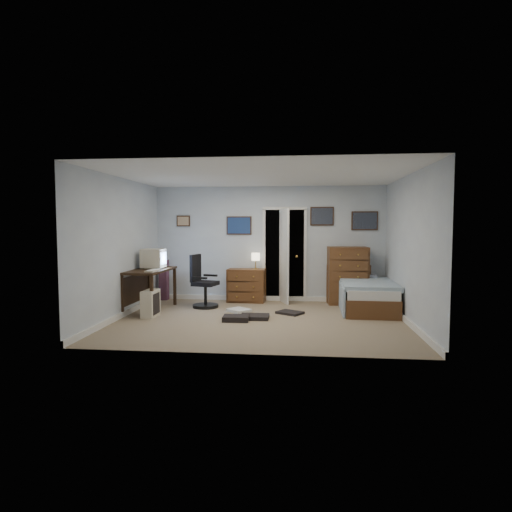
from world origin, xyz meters
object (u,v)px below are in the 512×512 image
Objects in this scene: tall_dresser at (348,275)px; low_dresser at (246,285)px; bed at (366,295)px; office_chair at (203,287)px; computer_desk at (145,279)px.

low_dresser is at bearing 176.37° from tall_dresser.
office_chair is at bearing -177.20° from bed.
tall_dresser reaches higher than office_chair.
low_dresser is (1.83, 1.14, -0.26)m from computer_desk.
low_dresser is at bearing 33.10° from computer_desk.
office_chair is at bearing -134.41° from low_dresser.
tall_dresser is (2.15, -0.02, 0.24)m from low_dresser.
office_chair is (1.03, 0.43, -0.21)m from computer_desk.
office_chair is at bearing 23.63° from computer_desk.
computer_desk is 1.32× the size of office_chair.
computer_desk is 0.73× the size of bed.
bed is (0.30, -0.61, -0.31)m from tall_dresser.
tall_dresser is at bearing 117.64° from bed.
bed is (2.45, -0.64, -0.06)m from low_dresser.
computer_desk is 2.17m from low_dresser.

